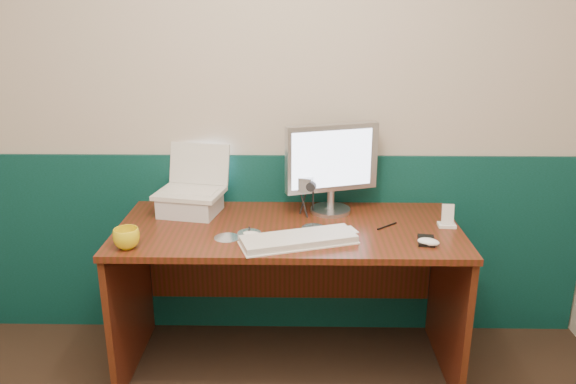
{
  "coord_description": "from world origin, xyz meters",
  "views": [
    {
      "loc": [
        0.21,
        -1.06,
        1.73
      ],
      "look_at": [
        0.17,
        1.23,
        0.97
      ],
      "focal_mm": 35.0,
      "sensor_mm": 36.0,
      "label": 1
    }
  ],
  "objects_px": {
    "keyboard": "(299,240)",
    "camcorder": "(307,196)",
    "desk": "(289,298)",
    "monitor": "(331,167)",
    "mug": "(127,238)",
    "laptop": "(188,170)"
  },
  "relations": [
    {
      "from": "camcorder",
      "to": "monitor",
      "type": "bearing_deg",
      "value": 38.66
    },
    {
      "from": "laptop",
      "to": "mug",
      "type": "distance_m",
      "value": 0.5
    },
    {
      "from": "keyboard",
      "to": "camcorder",
      "type": "height_order",
      "value": "camcorder"
    },
    {
      "from": "laptop",
      "to": "desk",
      "type": "bearing_deg",
      "value": -7.93
    },
    {
      "from": "keyboard",
      "to": "mug",
      "type": "distance_m",
      "value": 0.73
    },
    {
      "from": "laptop",
      "to": "camcorder",
      "type": "relative_size",
      "value": 1.62
    },
    {
      "from": "monitor",
      "to": "mug",
      "type": "relative_size",
      "value": 4.11
    },
    {
      "from": "camcorder",
      "to": "desk",
      "type": "bearing_deg",
      "value": -102.07
    },
    {
      "from": "laptop",
      "to": "camcorder",
      "type": "height_order",
      "value": "laptop"
    },
    {
      "from": "desk",
      "to": "monitor",
      "type": "height_order",
      "value": "monitor"
    },
    {
      "from": "mug",
      "to": "camcorder",
      "type": "bearing_deg",
      "value": 28.32
    },
    {
      "from": "desk",
      "to": "camcorder",
      "type": "height_order",
      "value": "camcorder"
    },
    {
      "from": "camcorder",
      "to": "mug",
      "type": "bearing_deg",
      "value": -134.92
    },
    {
      "from": "keyboard",
      "to": "camcorder",
      "type": "bearing_deg",
      "value": 65.31
    },
    {
      "from": "monitor",
      "to": "keyboard",
      "type": "height_order",
      "value": "monitor"
    },
    {
      "from": "keyboard",
      "to": "camcorder",
      "type": "relative_size",
      "value": 2.56
    },
    {
      "from": "desk",
      "to": "camcorder",
      "type": "relative_size",
      "value": 8.26
    },
    {
      "from": "desk",
      "to": "monitor",
      "type": "distance_m",
      "value": 0.67
    },
    {
      "from": "laptop",
      "to": "mug",
      "type": "height_order",
      "value": "laptop"
    },
    {
      "from": "desk",
      "to": "camcorder",
      "type": "xyz_separation_m",
      "value": [
        0.09,
        0.16,
        0.47
      ]
    },
    {
      "from": "laptop",
      "to": "camcorder",
      "type": "distance_m",
      "value": 0.59
    },
    {
      "from": "desk",
      "to": "monitor",
      "type": "xyz_separation_m",
      "value": [
        0.21,
        0.21,
        0.61
      ]
    }
  ]
}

